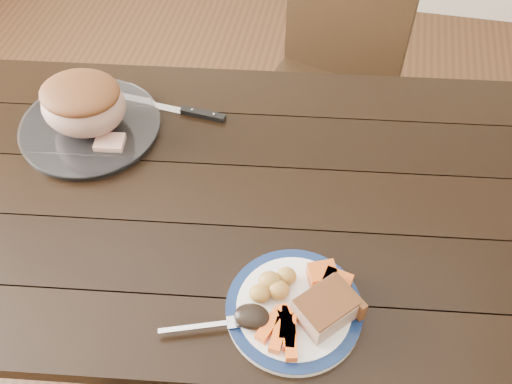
% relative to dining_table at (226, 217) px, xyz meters
% --- Properties ---
extents(ground, '(4.00, 4.00, 0.00)m').
position_rel_dining_table_xyz_m(ground, '(0.00, 0.00, -0.66)').
color(ground, '#472B16').
rests_on(ground, ground).
extents(dining_table, '(1.70, 1.10, 0.75)m').
position_rel_dining_table_xyz_m(dining_table, '(0.00, 0.00, 0.00)').
color(dining_table, black).
rests_on(dining_table, ground).
extents(chair_far, '(0.52, 0.53, 0.93)m').
position_rel_dining_table_xyz_m(chair_far, '(0.19, 0.73, -0.13)').
color(chair_far, black).
rests_on(chair_far, ground).
extents(dinner_plate, '(0.27, 0.27, 0.02)m').
position_rel_dining_table_xyz_m(dinner_plate, '(0.21, -0.27, 0.10)').
color(dinner_plate, white).
rests_on(dinner_plate, dining_table).
extents(plate_rim, '(0.27, 0.27, 0.02)m').
position_rel_dining_table_xyz_m(plate_rim, '(0.21, -0.27, 0.11)').
color(plate_rim, '#0D1E45').
rests_on(plate_rim, dinner_plate).
extents(serving_platter, '(0.35, 0.35, 0.02)m').
position_rel_dining_table_xyz_m(serving_platter, '(-0.38, 0.14, 0.10)').
color(serving_platter, white).
rests_on(serving_platter, dining_table).
extents(pork_slice, '(0.14, 0.14, 0.05)m').
position_rel_dining_table_xyz_m(pork_slice, '(0.27, -0.27, 0.14)').
color(pork_slice, tan).
rests_on(pork_slice, dinner_plate).
extents(roasted_potatoes, '(0.09, 0.09, 0.04)m').
position_rel_dining_table_xyz_m(roasted_potatoes, '(0.16, -0.24, 0.13)').
color(roasted_potatoes, gold).
rests_on(roasted_potatoes, dinner_plate).
extents(carrot_batons, '(0.09, 0.11, 0.02)m').
position_rel_dining_table_xyz_m(carrot_batons, '(0.19, -0.32, 0.12)').
color(carrot_batons, '#F45D14').
rests_on(carrot_batons, dinner_plate).
extents(pumpkin_wedges, '(0.10, 0.07, 0.04)m').
position_rel_dining_table_xyz_m(pumpkin_wedges, '(0.27, -0.20, 0.13)').
color(pumpkin_wedges, '#E85A19').
rests_on(pumpkin_wedges, dinner_plate).
extents(dark_mushroom, '(0.07, 0.05, 0.03)m').
position_rel_dining_table_xyz_m(dark_mushroom, '(0.13, -0.31, 0.13)').
color(dark_mushroom, black).
rests_on(dark_mushroom, dinner_plate).
extents(fork, '(0.17, 0.07, 0.00)m').
position_rel_dining_table_xyz_m(fork, '(0.06, -0.34, 0.11)').
color(fork, silver).
rests_on(fork, dinner_plate).
extents(roast_joint, '(0.21, 0.18, 0.14)m').
position_rel_dining_table_xyz_m(roast_joint, '(-0.38, 0.14, 0.18)').
color(roast_joint, '#A97C67').
rests_on(roast_joint, serving_platter).
extents(cut_slice, '(0.08, 0.06, 0.02)m').
position_rel_dining_table_xyz_m(cut_slice, '(-0.31, 0.08, 0.12)').
color(cut_slice, tan).
rests_on(cut_slice, serving_platter).
extents(carving_knife, '(0.32, 0.05, 0.01)m').
position_rel_dining_table_xyz_m(carving_knife, '(-0.15, 0.25, 0.10)').
color(carving_knife, silver).
rests_on(carving_knife, dining_table).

